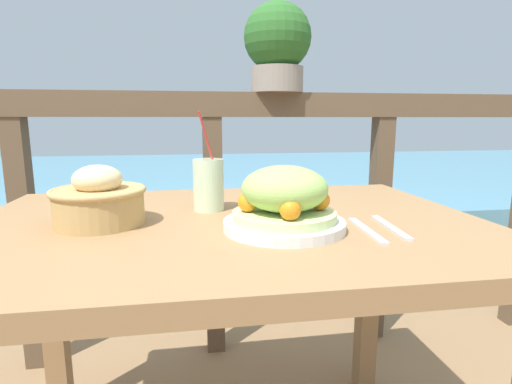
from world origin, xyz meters
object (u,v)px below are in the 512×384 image
object	(u,v)px
salad_plate	(284,202)
potted_plant	(277,45)
bread_basket	(99,200)
drink_glass	(209,185)

from	to	relation	value
salad_plate	potted_plant	distance (m)	0.88
bread_basket	drink_glass	bearing A→B (deg)	22.40
potted_plant	bread_basket	bearing A→B (deg)	-128.56
drink_glass	bread_basket	distance (m)	0.25
salad_plate	potted_plant	bearing A→B (deg)	79.22
potted_plant	drink_glass	bearing A→B (deg)	-117.23
potted_plant	salad_plate	bearing A→B (deg)	-100.78
salad_plate	bread_basket	size ratio (longest dim) A/B	1.26
bread_basket	potted_plant	world-z (taller)	potted_plant
bread_basket	potted_plant	bearing A→B (deg)	51.44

